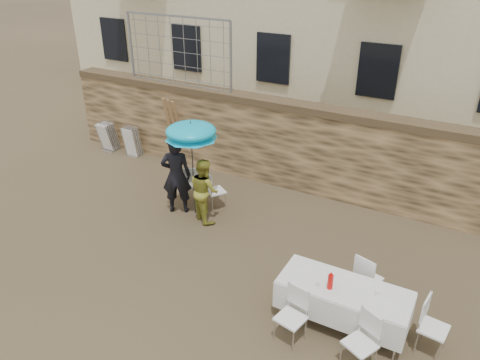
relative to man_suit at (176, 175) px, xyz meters
The scene contains 17 objects.
ground 3.02m from the man_suit, 60.27° to the right, with size 80.00×80.00×0.00m, color brown.
stone_wall 2.89m from the man_suit, 60.31° to the left, with size 13.00×0.50×2.20m, color brown.
chain_link_fence 3.66m from the man_suit, 122.16° to the left, with size 3.20×0.06×1.80m, color gray, non-canonical shape.
man_suit is the anchor object (origin of this frame).
woman_dress 0.77m from the man_suit, ahead, with size 0.73×0.57×1.49m, color gold.
umbrella 1.13m from the man_suit, 14.04° to the left, with size 1.16×1.16×2.11m.
couple_chair_left 0.71m from the man_suit, 90.00° to the left, with size 0.48×0.48×0.96m, color white, non-canonical shape.
couple_chair_right 1.00m from the man_suit, 38.16° to the left, with size 0.48×0.48×0.96m, color white, non-canonical shape.
banquet_table 4.83m from the man_suit, 20.73° to the right, with size 2.10×0.85×0.78m.
soda_bottle 4.70m from the man_suit, 23.30° to the right, with size 0.09×0.09×0.26m, color red.
table_chair_front_left 4.65m from the man_suit, 32.12° to the right, with size 0.48×0.48×0.96m, color white, non-canonical shape.
table_chair_front_right 5.61m from the man_suit, 26.11° to the right, with size 0.48×0.48×0.96m, color white, non-canonical shape.
table_chair_back 4.82m from the man_suit, 10.91° to the right, with size 0.48×0.48×0.96m, color white, non-canonical shape.
table_chair_side 6.15m from the man_suit, 15.22° to the right, with size 0.48×0.48×0.96m, color white, non-canonical shape.
chair_stack_left 4.48m from the man_suit, 152.02° to the left, with size 0.46×0.47×0.92m, color white, non-canonical shape.
chair_stack_right 3.72m from the man_suit, 145.45° to the left, with size 0.46×0.40×0.92m, color white, non-canonical shape.
wood_planks 2.60m from the man_suit, 123.62° to the left, with size 0.70×0.20×2.00m, color #A37749, non-canonical shape.
Camera 1 is at (4.45, -5.17, 5.72)m, focal length 35.00 mm.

